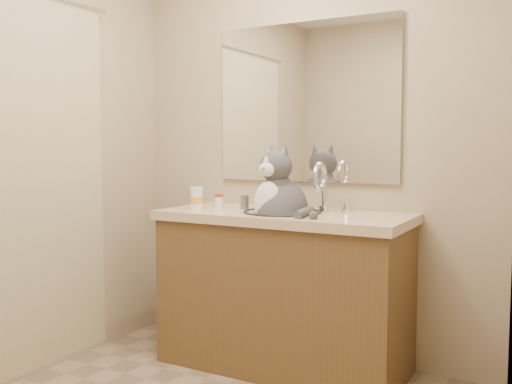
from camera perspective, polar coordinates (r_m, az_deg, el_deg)
room at (r=2.21m, az=-8.38°, el=4.52°), size 2.22×2.52×2.42m
vanity at (r=3.12m, az=2.77°, el=-9.44°), size 1.34×0.59×1.12m
mirror at (r=3.29m, az=4.96°, el=8.93°), size 1.10×0.02×0.90m
shower_curtain at (r=3.03m, az=-23.10°, el=1.01°), size 0.02×1.30×1.93m
cat at (r=3.02m, az=2.42°, el=-1.58°), size 0.40×0.41×0.58m
pill_bottle_redcap at (r=3.23m, az=-3.73°, el=-0.90°), size 0.05×0.05×0.08m
pill_bottle_orange at (r=3.22m, az=-5.97°, el=-0.64°), size 0.08×0.08×0.12m
grey_canister at (r=3.20m, az=-1.14°, el=-1.02°), size 0.06×0.06×0.08m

